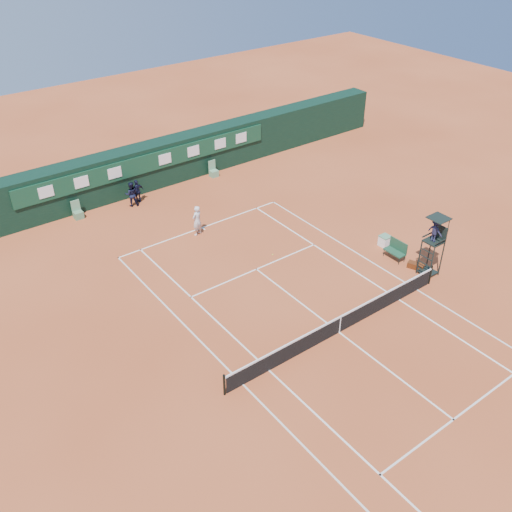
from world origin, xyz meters
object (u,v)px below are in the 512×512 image
(tennis_net, at_px, (340,324))
(umpire_chair, at_px, (435,234))
(cooler, at_px, (385,241))
(player, at_px, (197,221))
(player_bench, at_px, (396,249))

(tennis_net, relative_size, umpire_chair, 3.77)
(tennis_net, xyz_separation_m, cooler, (7.31, 3.94, -0.18))
(cooler, relative_size, player, 0.34)
(player_bench, bearing_deg, player, 130.41)
(umpire_chair, relative_size, cooler, 5.30)
(tennis_net, height_order, player_bench, same)
(umpire_chair, distance_m, player, 13.29)
(tennis_net, xyz_separation_m, player, (-0.61, 11.39, 0.43))
(cooler, xyz_separation_m, player, (-7.91, 7.46, 0.61))
(umpire_chair, relative_size, player_bench, 2.85)
(player_bench, bearing_deg, umpire_chair, -84.23)
(player_bench, relative_size, cooler, 1.86)
(umpire_chair, distance_m, cooler, 3.96)
(umpire_chair, xyz_separation_m, cooler, (0.28, 3.32, -2.13))
(player, bearing_deg, player_bench, 113.18)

